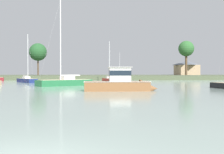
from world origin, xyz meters
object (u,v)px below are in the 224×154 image
object	(u,v)px
cruiser_wood	(123,86)
sailboat_green	(65,84)
sailboat_navy	(27,81)
sailboat_red	(109,80)
dinghy_white	(100,82)

from	to	relation	value
cruiser_wood	sailboat_green	world-z (taller)	sailboat_green
sailboat_navy	sailboat_green	distance (m)	17.22
sailboat_red	sailboat_navy	xyz separation A→B (m)	(-17.38, -8.87, 0.02)
sailboat_red	cruiser_wood	bearing A→B (deg)	-89.39
sailboat_red	cruiser_wood	world-z (taller)	sailboat_red
dinghy_white	sailboat_navy	xyz separation A→B (m)	(-15.14, 3.62, 0.10)
sailboat_red	sailboat_green	size ratio (longest dim) A/B	0.71
sailboat_red	sailboat_green	bearing A→B (deg)	-108.65
sailboat_green	cruiser_wood	bearing A→B (deg)	-56.45
dinghy_white	sailboat_green	xyz separation A→B (m)	(-5.59, -10.70, 0.16)
sailboat_navy	sailboat_red	bearing A→B (deg)	27.03
sailboat_green	sailboat_red	bearing A→B (deg)	71.35
dinghy_white	sailboat_navy	distance (m)	15.57
sailboat_navy	cruiser_wood	bearing A→B (deg)	-56.37
dinghy_white	sailboat_navy	world-z (taller)	sailboat_navy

